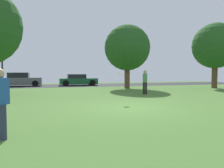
{
  "coord_description": "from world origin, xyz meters",
  "views": [
    {
      "loc": [
        -3.13,
        -8.06,
        1.46
      ],
      "look_at": [
        0.0,
        2.48,
        0.86
      ],
      "focal_mm": 33.09,
      "sensor_mm": 36.0,
      "label": 1
    }
  ],
  "objects_px": {
    "birch_tree_lone": "(215,46)",
    "parked_car_green": "(78,80)",
    "parked_car_grey": "(21,80)",
    "street_lamp_post": "(2,64)",
    "frisbee_disc": "(121,74)",
    "maple_tree_far": "(127,48)",
    "person_thrower": "(0,101)",
    "person_catcher": "(145,81)"
  },
  "relations": [
    {
      "from": "maple_tree_far",
      "to": "parked_car_grey",
      "type": "xyz_separation_m",
      "value": [
        -10.02,
        6.17,
        -3.09
      ]
    },
    {
      "from": "person_catcher",
      "to": "frisbee_disc",
      "type": "distance_m",
      "value": 4.11
    },
    {
      "from": "frisbee_disc",
      "to": "street_lamp_post",
      "type": "distance_m",
      "value": 12.92
    },
    {
      "from": "parked_car_grey",
      "to": "street_lamp_post",
      "type": "relative_size",
      "value": 0.95
    },
    {
      "from": "parked_car_grey",
      "to": "street_lamp_post",
      "type": "distance_m",
      "value": 4.42
    },
    {
      "from": "parked_car_grey",
      "to": "street_lamp_post",
      "type": "bearing_deg",
      "value": -103.1
    },
    {
      "from": "person_catcher",
      "to": "maple_tree_far",
      "type": "bearing_deg",
      "value": -145.18
    },
    {
      "from": "parked_car_grey",
      "to": "street_lamp_post",
      "type": "height_order",
      "value": "street_lamp_post"
    },
    {
      "from": "person_thrower",
      "to": "frisbee_disc",
      "type": "distance_m",
      "value": 6.49
    },
    {
      "from": "frisbee_disc",
      "to": "parked_car_grey",
      "type": "bearing_deg",
      "value": 114.0
    },
    {
      "from": "frisbee_disc",
      "to": "parked_car_green",
      "type": "bearing_deg",
      "value": 91.28
    },
    {
      "from": "person_thrower",
      "to": "parked_car_grey",
      "type": "height_order",
      "value": "person_thrower"
    },
    {
      "from": "birch_tree_lone",
      "to": "maple_tree_far",
      "type": "relative_size",
      "value": 1.04
    },
    {
      "from": "maple_tree_far",
      "to": "person_thrower",
      "type": "relative_size",
      "value": 3.79
    },
    {
      "from": "birch_tree_lone",
      "to": "person_thrower",
      "type": "relative_size",
      "value": 3.94
    },
    {
      "from": "birch_tree_lone",
      "to": "street_lamp_post",
      "type": "relative_size",
      "value": 1.36
    },
    {
      "from": "birch_tree_lone",
      "to": "street_lamp_post",
      "type": "distance_m",
      "value": 19.58
    },
    {
      "from": "birch_tree_lone",
      "to": "person_thrower",
      "type": "bearing_deg",
      "value": -145.39
    },
    {
      "from": "street_lamp_post",
      "to": "person_thrower",
      "type": "bearing_deg",
      "value": -78.8
    },
    {
      "from": "person_thrower",
      "to": "street_lamp_post",
      "type": "relative_size",
      "value": 0.35
    },
    {
      "from": "birch_tree_lone",
      "to": "parked_car_green",
      "type": "xyz_separation_m",
      "value": [
        -11.93,
        7.97,
        -3.38
      ]
    },
    {
      "from": "maple_tree_far",
      "to": "parked_car_green",
      "type": "relative_size",
      "value": 1.39
    },
    {
      "from": "person_catcher",
      "to": "frisbee_disc",
      "type": "height_order",
      "value": "person_catcher"
    },
    {
      "from": "street_lamp_post",
      "to": "parked_car_grey",
      "type": "bearing_deg",
      "value": 76.9
    },
    {
      "from": "person_catcher",
      "to": "parked_car_grey",
      "type": "xyz_separation_m",
      "value": [
        -9.26,
        11.58,
        -0.22
      ]
    },
    {
      "from": "frisbee_disc",
      "to": "street_lamp_post",
      "type": "xyz_separation_m",
      "value": [
        -7.42,
        10.55,
        0.84
      ]
    },
    {
      "from": "birch_tree_lone",
      "to": "maple_tree_far",
      "type": "distance_m",
      "value": 8.35
    },
    {
      "from": "parked_car_grey",
      "to": "parked_car_green",
      "type": "bearing_deg",
      "value": -2.72
    },
    {
      "from": "maple_tree_far",
      "to": "frisbee_disc",
      "type": "bearing_deg",
      "value": -112.82
    },
    {
      "from": "person_thrower",
      "to": "person_catcher",
      "type": "height_order",
      "value": "person_catcher"
    },
    {
      "from": "birch_tree_lone",
      "to": "person_thrower",
      "type": "xyz_separation_m",
      "value": [
        -16.01,
        -11.05,
        -3.14
      ]
    },
    {
      "from": "maple_tree_far",
      "to": "frisbee_disc",
      "type": "relative_size",
      "value": 17.49
    },
    {
      "from": "person_catcher",
      "to": "frisbee_disc",
      "type": "bearing_deg",
      "value": 0.0
    },
    {
      "from": "frisbee_disc",
      "to": "maple_tree_far",
      "type": "bearing_deg",
      "value": 67.18
    },
    {
      "from": "maple_tree_far",
      "to": "birch_tree_lone",
      "type": "bearing_deg",
      "value": -14.57
    },
    {
      "from": "street_lamp_post",
      "to": "person_catcher",
      "type": "bearing_deg",
      "value": -36.53
    },
    {
      "from": "maple_tree_far",
      "to": "person_thrower",
      "type": "distance_m",
      "value": 15.63
    },
    {
      "from": "parked_car_grey",
      "to": "birch_tree_lone",
      "type": "bearing_deg",
      "value": -24.55
    },
    {
      "from": "maple_tree_far",
      "to": "parked_car_grey",
      "type": "bearing_deg",
      "value": 148.39
    },
    {
      "from": "person_thrower",
      "to": "street_lamp_post",
      "type": "distance_m",
      "value": 15.65
    },
    {
      "from": "parked_car_grey",
      "to": "parked_car_green",
      "type": "height_order",
      "value": "parked_car_grey"
    },
    {
      "from": "parked_car_green",
      "to": "street_lamp_post",
      "type": "bearing_deg",
      "value": -152.28
    }
  ]
}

